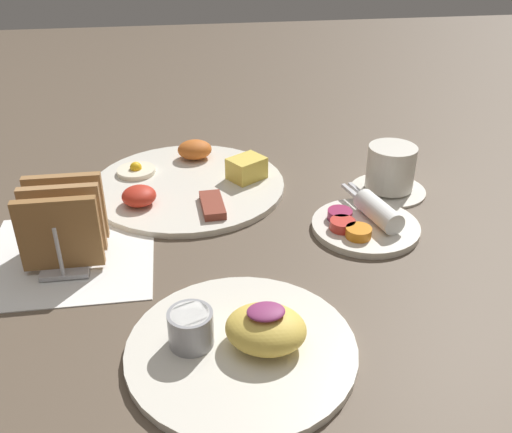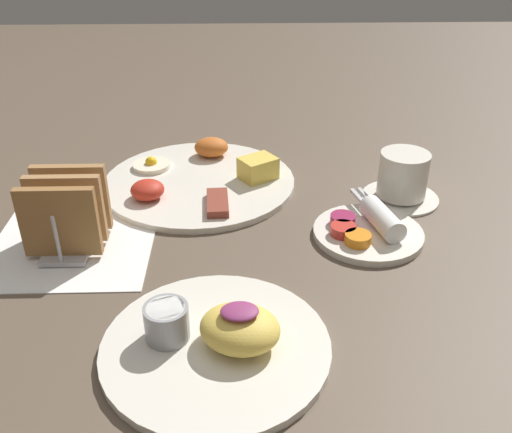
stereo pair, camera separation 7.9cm
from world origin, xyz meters
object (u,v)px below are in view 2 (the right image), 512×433
Objects in this scene: plate_breakfast at (200,179)px; plate_foreground at (219,339)px; coffee_cup at (403,178)px; plate_condiments at (368,229)px; toast_rack at (67,212)px.

plate_breakfast is 0.40m from plate_foreground.
coffee_cup is at bearing -10.85° from plate_breakfast.
plate_condiments is 0.41m from toast_rack.
plate_breakfast is 1.81× the size of plate_condiments.
plate_condiments is 0.13m from coffee_cup.
coffee_cup is (0.28, 0.33, 0.02)m from plate_foreground.
toast_rack is (-0.17, -0.18, 0.04)m from plate_breakfast.
plate_condiments is 0.30m from plate_foreground.
plate_condiments is at bearing -34.79° from plate_breakfast.
plate_breakfast is at bearing 96.12° from plate_foreground.
plate_breakfast is 1.28× the size of plate_foreground.
plate_breakfast is at bearing 169.15° from coffee_cup.
toast_rack reaches higher than coffee_cup.
coffee_cup reaches higher than plate_foreground.
plate_breakfast is at bearing 145.21° from plate_condiments.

